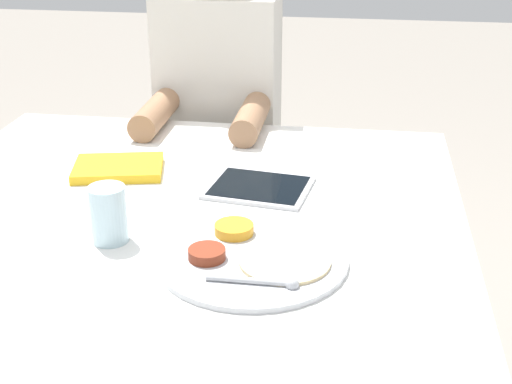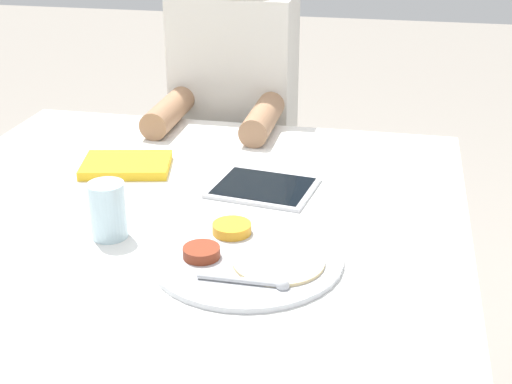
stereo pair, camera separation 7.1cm
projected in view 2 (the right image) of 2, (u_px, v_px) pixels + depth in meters
dining_table at (183, 367)px, 1.51m from camera, size 1.10×1.09×0.73m
thali_tray at (247, 256)px, 1.19m from camera, size 0.32×0.32×0.03m
red_notebook at (126, 166)px, 1.56m from camera, size 0.21×0.17×0.02m
tablet_device at (263, 187)px, 1.46m from camera, size 0.22×0.19×0.01m
person_diner at (235, 155)px, 2.06m from camera, size 0.33×0.45×1.21m
drinking_glass at (108, 210)px, 1.25m from camera, size 0.07×0.07×0.10m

